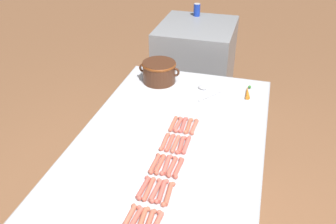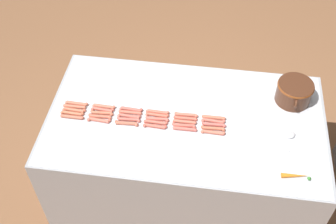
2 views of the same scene
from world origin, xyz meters
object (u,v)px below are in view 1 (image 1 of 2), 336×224
Objects in this scene: hot_dog_16 at (175,144)px; hot_dog_7 at (135,220)px; hot_dog_20 at (162,191)px; soda_can at (197,10)px; hot_dog_4 at (165,142)px; carrot at (248,92)px; hot_dog_26 at (168,194)px; hot_dog_3 at (155,163)px; hot_dog_21 at (172,166)px; serving_spoon at (205,90)px; hot_dog_13 at (142,221)px; hot_dog_9 at (160,164)px; back_cabinet at (195,73)px; hot_dog_1 at (129,218)px; bean_pot at (159,71)px; hot_dog_23 at (189,126)px; hot_dog_5 at (173,124)px; hot_dog_10 at (170,143)px; hot_dog_29 at (194,127)px; hot_dog_22 at (181,145)px; hot_dog_14 at (156,190)px; hot_dog_19 at (149,223)px; hot_dog_17 at (183,125)px; hot_dog_15 at (166,165)px; hot_dog_27 at (178,168)px; hot_dog_8 at (149,189)px; hot_dog_2 at (143,188)px; hot_dog_28 at (186,145)px; hot_dog_11 at (178,125)px.

hot_dog_7 is at bearing -93.28° from hot_dog_16.
soda_can is at bearing 97.80° from hot_dog_20.
carrot reaches higher than hot_dog_4.
hot_dog_3 is at bearing 123.81° from hot_dog_26.
hot_dog_3 is 1.00× the size of hot_dog_21.
hot_dog_3 is at bearing -96.83° from serving_spoon.
hot_dog_26 is (0.07, 0.19, 0.00)m from hot_dog_13.
hot_dog_9 is at bearing -94.99° from serving_spoon.
back_cabinet is 4.20× the size of serving_spoon.
hot_dog_16 is at bearing 83.70° from hot_dog_1.
hot_dog_9 is 0.92× the size of carrot.
hot_dog_20 is at bearing -72.59° from bean_pot.
hot_dog_26 is at bearing -86.56° from hot_dog_23.
hot_dog_20 is at bearing -80.51° from hot_dog_5.
hot_dog_9 is 0.20m from hot_dog_10.
back_cabinet reaches higher than hot_dog_9.
hot_dog_22 is at bearing -99.54° from hot_dog_29.
hot_dog_19 is (0.03, -0.20, 0.00)m from hot_dog_14.
hot_dog_7 is 0.79m from hot_dog_23.
hot_dog_1 is 1.00× the size of hot_dog_13.
hot_dog_1 is at bearing -94.51° from hot_dog_17.
hot_dog_27 is at bearing -4.39° from hot_dog_15.
hot_dog_14 and hot_dog_23 have the same top height.
carrot reaches higher than hot_dog_7.
carrot is at bearing 73.24° from hot_dog_27.
back_cabinet is at bearing 99.89° from hot_dog_23.
hot_dog_27 is at bearing 62.33° from hot_dog_8.
hot_dog_5 is 0.61m from bean_pot.
hot_dog_4 is 1.00× the size of hot_dog_29.
serving_spoon is 0.31m from carrot.
hot_dog_2 is at bearing -99.25° from hot_dog_23.
hot_dog_3 is 1.00× the size of hot_dog_9.
hot_dog_21 is (0.10, 0.39, 0.00)m from hot_dog_1.
hot_dog_2 and hot_dog_8 have the same top height.
hot_dog_7 is 1.00× the size of hot_dog_28.
hot_dog_13 and hot_dog_17 have the same top height.
hot_dog_11 is 0.40m from hot_dog_27.
hot_dog_29 is at bearing 87.41° from hot_dog_19.
hot_dog_4 is 0.22m from hot_dog_21.
hot_dog_27 is (0.10, -0.39, 0.00)m from hot_dog_11.
hot_dog_22 and hot_dog_28 have the same top height.
hot_dog_28 is (0.13, 0.59, 0.00)m from hot_dog_1.
hot_dog_13 is 0.39m from hot_dog_21.
hot_dog_29 is at bearing -87.02° from serving_spoon.
hot_dog_16 is at bearing 99.74° from hot_dog_26.
hot_dog_29 is (0.04, 0.79, 0.00)m from hot_dog_19.
hot_dog_4 is 0.59m from hot_dog_13.
hot_dog_11 is 0.10m from hot_dog_29.
serving_spoon is at bearing 88.83° from hot_dog_23.
hot_dog_7 is 0.39m from hot_dog_21.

